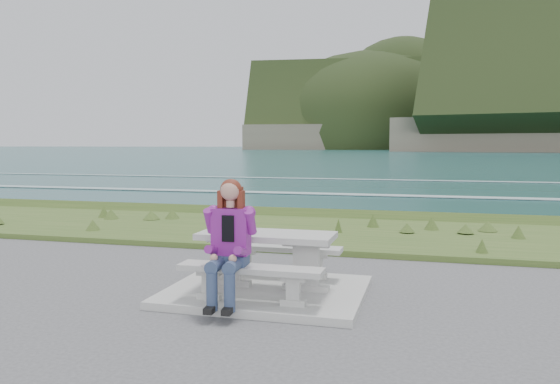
{
  "coord_description": "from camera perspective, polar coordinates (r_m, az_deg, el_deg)",
  "views": [
    {
      "loc": [
        2.06,
        -6.89,
        2.02
      ],
      "look_at": [
        -0.14,
        1.2,
        1.29
      ],
      "focal_mm": 35.0,
      "sensor_mm": 36.0,
      "label": 1
    }
  ],
  "objects": [
    {
      "name": "bench_landward",
      "position": [
        6.71,
        -3.13,
        -8.57
      ],
      "size": [
        1.8,
        0.35,
        0.45
      ],
      "color": "#9E9D98",
      "rests_on": "concrete_slab"
    },
    {
      "name": "seated_woman",
      "position": [
        6.61,
        -5.51,
        -6.98
      ],
      "size": [
        0.48,
        0.79,
        1.51
      ],
      "rotation": [
        0.0,
        0.0,
        0.07
      ],
      "color": "navy",
      "rests_on": "concrete_slab"
    },
    {
      "name": "shore_drop",
      "position": [
        15.07,
        7.22,
        -2.76
      ],
      "size": [
        160.0,
        0.8,
        2.2
      ],
      "primitive_type": "cube",
      "color": "#6F6253",
      "rests_on": "ground"
    },
    {
      "name": "concrete_slab",
      "position": [
        7.46,
        -1.4,
        -10.35
      ],
      "size": [
        2.6,
        2.1,
        0.1
      ],
      "primitive_type": "cube",
      "color": "#9E9D98",
      "rests_on": "ground"
    },
    {
      "name": "ocean",
      "position": [
        32.27,
        11.44,
        -1.8
      ],
      "size": [
        1600.0,
        1600.0,
        0.09
      ],
      "color": "#1B4C4E",
      "rests_on": "ground"
    },
    {
      "name": "grass_verge",
      "position": [
        12.24,
        5.32,
        -4.54
      ],
      "size": [
        160.0,
        4.5,
        0.22
      ],
      "primitive_type": "cube",
      "color": "#34541F",
      "rests_on": "ground"
    },
    {
      "name": "bench_seaward",
      "position": [
        8.02,
        0.03,
        -6.32
      ],
      "size": [
        1.8,
        0.35,
        0.45
      ],
      "color": "#9E9D98",
      "rests_on": "concrete_slab"
    },
    {
      "name": "picnic_table",
      "position": [
        7.32,
        -1.41,
        -5.56
      ],
      "size": [
        1.8,
        0.75,
        0.75
      ],
      "color": "#9E9D98",
      "rests_on": "concrete_slab"
    }
  ]
}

